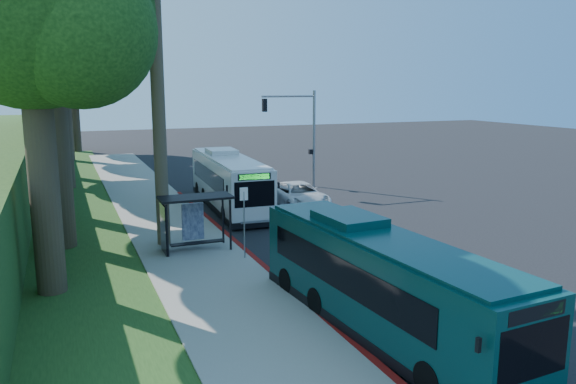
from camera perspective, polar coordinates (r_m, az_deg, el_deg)
name	(u,v)px	position (r m, az deg, el deg)	size (l,w,h in m)	color
ground	(311,223)	(30.63, 2.33, -3.13)	(140.00, 140.00, 0.00)	black
sidewalk	(177,235)	(28.44, -11.20, -4.31)	(4.50, 70.00, 0.12)	gray
red_curb	(246,252)	(25.25, -4.25, -6.05)	(0.25, 30.00, 0.13)	maroon
grass_verge	(53,224)	(32.84, -22.75, -2.97)	(8.00, 70.00, 0.06)	#234719
bus_shelter	(190,213)	(25.31, -9.97, -2.07)	(3.20, 1.51, 2.55)	black
stop_sign_pole	(244,213)	(23.69, -4.48, -2.13)	(0.35, 0.06, 3.17)	gray
traffic_signal_pole	(301,127)	(40.50, 1.34, 6.63)	(4.10, 0.30, 7.00)	gray
tree_2	(59,39)	(43.09, -22.26, 14.16)	(8.82, 8.40, 15.12)	#382B1E
tree_3	(30,27)	(51.20, -24.75, 15.02)	(10.08, 9.60, 17.28)	#382B1E
tree_4	(64,60)	(59.04, -21.84, 12.35)	(8.40, 8.00, 14.14)	#382B1E
tree_5	(73,70)	(67.03, -21.04, 11.47)	(7.35, 7.00, 12.86)	#382B1E
tree_6	(33,13)	(21.12, -24.51, 16.21)	(7.56, 7.20, 13.74)	#382B1E
white_bus	(229,181)	(34.26, -6.06, 1.15)	(3.06, 11.55, 3.41)	silver
teal_bus	(379,280)	(17.27, 9.22, -8.85)	(3.11, 11.18, 3.29)	#093534
pickup	(299,195)	(34.19, 1.12, -0.34)	(2.54, 5.51, 1.53)	silver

